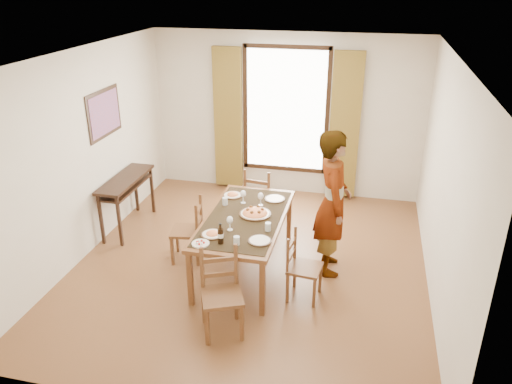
% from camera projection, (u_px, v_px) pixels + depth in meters
% --- Properties ---
extents(ground, '(5.00, 5.00, 0.00)m').
position_uv_depth(ground, '(251.00, 264.00, 6.63)').
color(ground, '#4E3718').
rests_on(ground, ground).
extents(room_shell, '(4.60, 5.10, 2.74)m').
position_uv_depth(room_shell, '(253.00, 151.00, 6.11)').
color(room_shell, beige).
rests_on(room_shell, ground).
extents(console_table, '(0.38, 1.20, 0.80)m').
position_uv_depth(console_table, '(126.00, 185.00, 7.30)').
color(console_table, black).
rests_on(console_table, ground).
extents(dining_table, '(0.96, 1.88, 0.76)m').
position_uv_depth(dining_table, '(245.00, 221.00, 6.24)').
color(dining_table, brown).
rests_on(dining_table, ground).
extents(chair_west, '(0.45, 0.45, 0.88)m').
position_uv_depth(chair_west, '(189.00, 232.00, 6.58)').
color(chair_west, brown).
rests_on(chair_west, ground).
extents(chair_north, '(0.48, 0.48, 0.96)m').
position_uv_depth(chair_north, '(260.00, 199.00, 7.42)').
color(chair_north, brown).
rests_on(chair_north, ground).
extents(chair_south, '(0.55, 0.55, 0.95)m').
position_uv_depth(chair_south, '(222.00, 295.00, 5.25)').
color(chair_south, brown).
rests_on(chair_south, ground).
extents(chair_east, '(0.41, 0.41, 0.84)m').
position_uv_depth(chair_east, '(302.00, 268.00, 5.81)').
color(chair_east, brown).
rests_on(chair_east, ground).
extents(man, '(0.84, 0.69, 1.87)m').
position_uv_depth(man, '(333.00, 203.00, 6.15)').
color(man, gray).
rests_on(man, ground).
extents(plate_sw, '(0.27, 0.27, 0.05)m').
position_uv_depth(plate_sw, '(212.00, 233.00, 5.77)').
color(plate_sw, silver).
rests_on(plate_sw, dining_table).
extents(plate_se, '(0.27, 0.27, 0.05)m').
position_uv_depth(plate_se, '(260.00, 239.00, 5.64)').
color(plate_se, silver).
rests_on(plate_se, dining_table).
extents(plate_nw, '(0.27, 0.27, 0.05)m').
position_uv_depth(plate_nw, '(233.00, 194.00, 6.77)').
color(plate_nw, silver).
rests_on(plate_nw, dining_table).
extents(plate_ne, '(0.27, 0.27, 0.05)m').
position_uv_depth(plate_ne, '(275.00, 198.00, 6.67)').
color(plate_ne, silver).
rests_on(plate_ne, dining_table).
extents(pasta_platter, '(0.40, 0.40, 0.10)m').
position_uv_depth(pasta_platter, '(255.00, 211.00, 6.24)').
color(pasta_platter, red).
rests_on(pasta_platter, dining_table).
extents(caprese_plate, '(0.20, 0.20, 0.04)m').
position_uv_depth(caprese_plate, '(201.00, 243.00, 5.59)').
color(caprese_plate, silver).
rests_on(caprese_plate, dining_table).
extents(wine_glass_a, '(0.08, 0.08, 0.18)m').
position_uv_depth(wine_glass_a, '(230.00, 223.00, 5.86)').
color(wine_glass_a, white).
rests_on(wine_glass_a, dining_table).
extents(wine_glass_b, '(0.08, 0.08, 0.18)m').
position_uv_depth(wine_glass_b, '(261.00, 199.00, 6.48)').
color(wine_glass_b, white).
rests_on(wine_glass_b, dining_table).
extents(wine_glass_c, '(0.08, 0.08, 0.18)m').
position_uv_depth(wine_glass_c, '(243.00, 197.00, 6.54)').
color(wine_glass_c, white).
rests_on(wine_glass_c, dining_table).
extents(tumbler_a, '(0.07, 0.07, 0.10)m').
position_uv_depth(tumbler_a, '(268.00, 227.00, 5.87)').
color(tumbler_a, silver).
rests_on(tumbler_a, dining_table).
extents(tumbler_b, '(0.07, 0.07, 0.10)m').
position_uv_depth(tumbler_b, '(225.00, 201.00, 6.52)').
color(tumbler_b, silver).
rests_on(tumbler_b, dining_table).
extents(tumbler_c, '(0.07, 0.07, 0.10)m').
position_uv_depth(tumbler_c, '(237.00, 241.00, 5.57)').
color(tumbler_c, silver).
rests_on(tumbler_c, dining_table).
extents(wine_bottle, '(0.07, 0.07, 0.25)m').
position_uv_depth(wine_bottle, '(220.00, 233.00, 5.57)').
color(wine_bottle, black).
rests_on(wine_bottle, dining_table).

